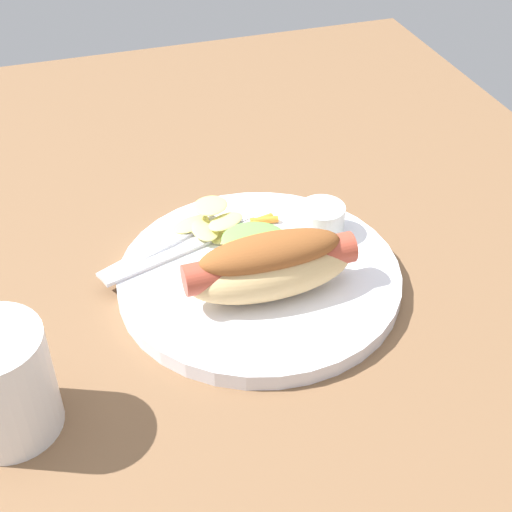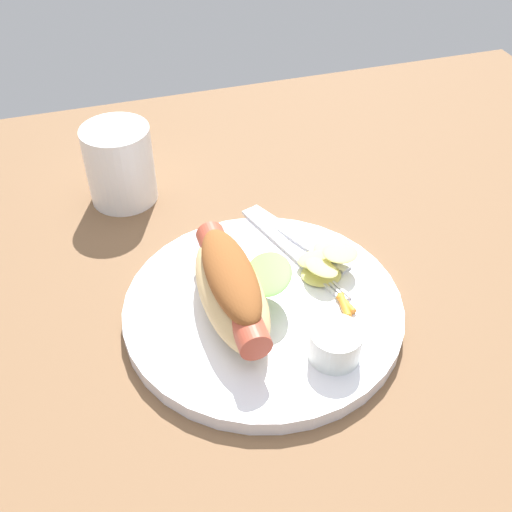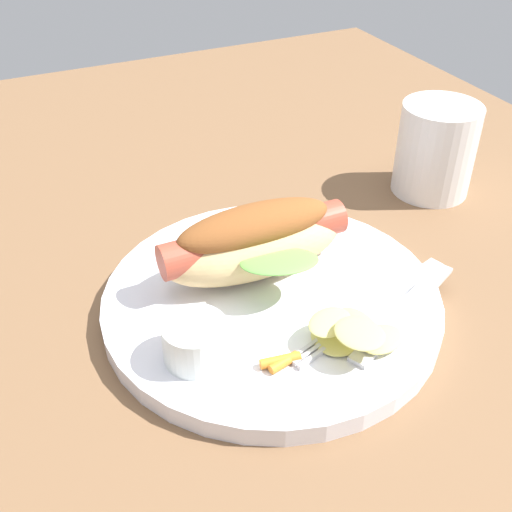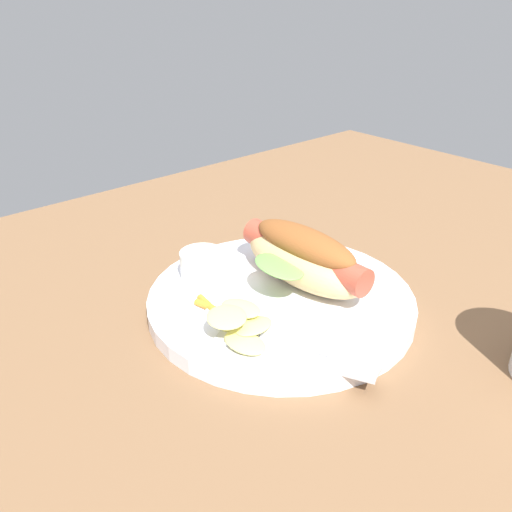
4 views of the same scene
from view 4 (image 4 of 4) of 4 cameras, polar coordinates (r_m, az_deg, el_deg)
name	(u,v)px [view 4 (image 4 of 4)]	position (r cm, az deg, el deg)	size (l,w,h in cm)	color
ground_plane	(308,318)	(54.46, 5.63, -6.62)	(120.00, 90.00, 1.80)	brown
plate	(281,300)	(53.88, 2.66, -4.75)	(26.60, 26.60, 1.60)	white
hot_dog	(303,257)	(53.82, 5.08, -0.08)	(9.50, 15.59, 6.10)	#DBB77A
sauce_ramekin	(202,265)	(55.78, -5.82, -0.95)	(4.53, 4.53, 2.99)	white
fork	(289,340)	(46.68, 3.59, -8.96)	(6.32, 16.60, 0.40)	silver
knife	(292,356)	(44.96, 3.93, -10.63)	(14.02, 1.40, 0.36)	silver
chips_pile	(241,323)	(47.11, -1.65, -7.20)	(6.96, 7.54, 2.64)	#D7CF70
carrot_garnish	(206,305)	(51.20, -5.35, -5.21)	(1.42, 2.94, 0.72)	orange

